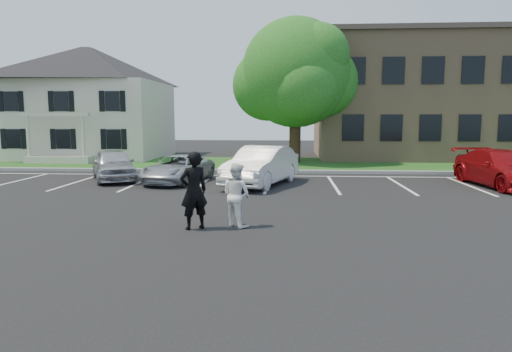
{
  "coord_description": "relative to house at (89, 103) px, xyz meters",
  "views": [
    {
      "loc": [
        0.87,
        -11.27,
        2.84
      ],
      "look_at": [
        0.0,
        1.0,
        1.25
      ],
      "focal_mm": 32.0,
      "sensor_mm": 36.0,
      "label": 1
    }
  ],
  "objects": [
    {
      "name": "car_red_compact",
      "position": [
        22.61,
        -12.04,
        -3.08
      ],
      "size": [
        2.74,
        5.41,
        1.5
      ],
      "primitive_type": "imported",
      "rotation": [
        0.0,
        0.0,
        0.13
      ],
      "color": "maroon",
      "rests_on": "ground"
    },
    {
      "name": "car_silver_minivan",
      "position": [
        9.08,
        -11.74,
        -3.23
      ],
      "size": [
        2.86,
        4.61,
        1.19
      ],
      "primitive_type": "imported",
      "rotation": [
        0.0,
        0.0,
        -0.22
      ],
      "color": "#ADAFB5",
      "rests_on": "ground"
    },
    {
      "name": "man_white_shirt",
      "position": [
        12.53,
        -19.62,
        -2.99
      ],
      "size": [
        1.03,
        1.0,
        1.67
      ],
      "primitive_type": "imported",
      "rotation": [
        0.0,
        0.0,
        2.47
      ],
      "color": "white",
      "rests_on": "ground"
    },
    {
      "name": "grass_strip",
      "position": [
        13.0,
        -3.97,
        -3.79
      ],
      "size": [
        44.0,
        8.0,
        0.08
      ],
      "primitive_type": "cube",
      "color": "#294B1D",
      "rests_on": "ground"
    },
    {
      "name": "man_black_suit",
      "position": [
        11.49,
        -19.99,
        -2.83
      ],
      "size": [
        0.87,
        0.79,
        1.99
      ],
      "primitive_type": "imported",
      "rotation": [
        0.0,
        0.0,
        3.71
      ],
      "color": "black",
      "rests_on": "ground"
    },
    {
      "name": "tree",
      "position": [
        14.37,
        -2.85,
        1.52
      ],
      "size": [
        7.8,
        7.2,
        8.8
      ],
      "color": "black",
      "rests_on": "ground"
    },
    {
      "name": "curb",
      "position": [
        13.0,
        -7.97,
        -3.75
      ],
      "size": [
        40.0,
        0.3,
        0.15
      ],
      "primitive_type": "cube",
      "color": "gray",
      "rests_on": "ground"
    },
    {
      "name": "car_silver_west",
      "position": [
        5.99,
        -11.27,
        -3.12
      ],
      "size": [
        3.39,
        4.49,
        1.42
      ],
      "primitive_type": "imported",
      "rotation": [
        0.0,
        0.0,
        0.47
      ],
      "color": "#B8B8BD",
      "rests_on": "ground"
    },
    {
      "name": "office_building",
      "position": [
        27.0,
        2.02,
        0.33
      ],
      "size": [
        22.4,
        10.4,
        8.3
      ],
      "color": "tan",
      "rests_on": "ground"
    },
    {
      "name": "house",
      "position": [
        0.0,
        0.0,
        0.0
      ],
      "size": [
        10.3,
        9.22,
        7.6
      ],
      "color": "beige",
      "rests_on": "ground"
    },
    {
      "name": "ground_plane",
      "position": [
        13.0,
        -19.97,
        -3.83
      ],
      "size": [
        90.0,
        90.0,
        0.0
      ],
      "primitive_type": "plane",
      "color": "black",
      "rests_on": "ground"
    },
    {
      "name": "car_white_sedan",
      "position": [
        12.75,
        -12.28,
        -3.02
      ],
      "size": [
        3.21,
        5.23,
        1.63
      ],
      "primitive_type": "imported",
      "rotation": [
        0.0,
        0.0,
        -0.33
      ],
      "color": "silver",
      "rests_on": "ground"
    },
    {
      "name": "stall_lines",
      "position": [
        14.4,
        -11.02,
        -3.82
      ],
      "size": [
        34.0,
        5.36,
        0.01
      ],
      "color": "silver",
      "rests_on": "ground"
    }
  ]
}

